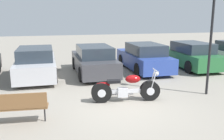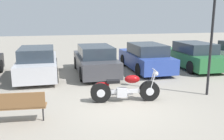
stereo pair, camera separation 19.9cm
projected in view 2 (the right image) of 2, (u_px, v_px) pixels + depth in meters
name	position (u px, v px, depth m)	size (l,w,h in m)	color
ground_plane	(122.00, 108.00, 7.94)	(60.00, 60.00, 0.00)	gray
motorcycle	(125.00, 89.00, 8.45)	(2.36, 0.72, 1.07)	black
parked_car_silver	(38.00, 63.00, 11.76)	(1.81, 4.41, 1.43)	#BCBCC1
parked_car_dark_grey	(95.00, 61.00, 12.39)	(1.81, 4.41, 1.43)	#3D3D42
parked_car_blue	(145.00, 58.00, 13.22)	(1.81, 4.41, 1.43)	#2D479E
parked_car_green	(192.00, 56.00, 13.83)	(1.81, 4.41, 1.43)	#286B38
park_bench	(17.00, 104.00, 6.68)	(1.53, 0.52, 0.89)	brown
lamp_post	(213.00, 24.00, 8.70)	(0.28, 0.28, 3.76)	black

